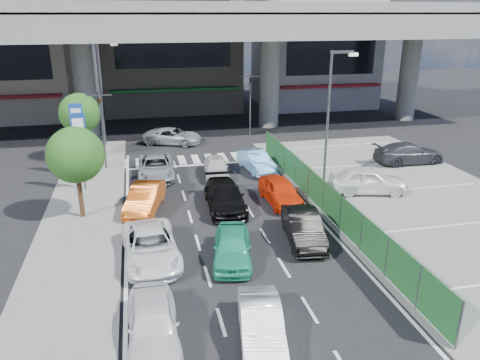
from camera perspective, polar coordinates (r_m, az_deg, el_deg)
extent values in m
plane|color=black|center=(22.01, -1.01, -7.24)|extent=(120.00, 120.00, 0.00)
cube|color=slate|center=(27.77, 20.95, -2.64)|extent=(12.00, 28.00, 0.06)
cube|color=slate|center=(25.45, -18.58, -4.31)|extent=(4.00, 30.00, 0.12)
cylinder|color=slate|center=(41.87, -18.36, 10.54)|extent=(1.80, 1.80, 8.00)
cylinder|color=slate|center=(43.32, 3.58, 11.75)|extent=(1.80, 1.80, 8.00)
cylinder|color=slate|center=(49.05, 19.85, 11.59)|extent=(1.80, 1.80, 8.00)
cube|color=slate|center=(41.43, -7.53, 18.21)|extent=(64.00, 14.00, 2.00)
cube|color=slate|center=(34.65, -6.50, 20.14)|extent=(64.00, 0.40, 0.90)
cube|color=slate|center=(48.19, -8.42, 19.91)|extent=(64.00, 0.40, 0.90)
cube|color=#A09881|center=(52.76, -26.62, 13.95)|extent=(12.00, 10.00, 13.00)
cube|color=gray|center=(52.44, -8.64, 16.80)|extent=(14.00, 10.00, 15.00)
cube|color=#136123|center=(47.83, -7.88, 10.91)|extent=(12.60, 1.60, 0.25)
cube|color=black|center=(47.40, -8.21, 17.45)|extent=(11.20, 0.10, 6.75)
cube|color=gray|center=(55.10, 8.98, 15.35)|extent=(12.00, 10.00, 12.00)
cube|color=maroon|center=(50.74, 10.89, 11.25)|extent=(10.80, 1.60, 0.25)
cube|color=black|center=(50.42, 11.13, 15.53)|extent=(9.60, 0.10, 5.40)
cylinder|color=#595B60|center=(32.18, -16.40, 5.66)|extent=(0.14, 0.14, 5.20)
cube|color=#595B60|center=(31.71, -16.82, 9.87)|extent=(1.60, 0.08, 0.08)
imported|color=black|center=(31.76, -16.77, 9.33)|extent=(0.26, 1.24, 0.50)
cylinder|color=#595B60|center=(40.05, 1.25, 9.10)|extent=(0.14, 0.14, 5.20)
cube|color=#595B60|center=(39.68, 1.28, 12.51)|extent=(1.60, 0.08, 0.08)
imported|color=black|center=(39.72, 1.27, 12.08)|extent=(0.26, 1.24, 0.50)
cylinder|color=#595B60|center=(28.12, 10.63, 7.11)|extent=(0.16, 0.16, 8.00)
cube|color=#595B60|center=(27.80, 12.33, 15.00)|extent=(1.40, 0.15, 0.15)
cube|color=silver|center=(28.11, 13.65, 14.65)|extent=(0.50, 0.22, 0.18)
cylinder|color=#595B60|center=(37.80, -16.59, 9.82)|extent=(0.16, 0.16, 8.00)
cube|color=#595B60|center=(37.35, -16.24, 15.79)|extent=(1.40, 0.15, 0.15)
cube|color=silver|center=(37.32, -15.11, 15.66)|extent=(0.50, 0.22, 0.18)
cylinder|color=#595B60|center=(28.84, -18.50, 0.74)|extent=(0.10, 0.10, 2.20)
cube|color=navy|center=(28.26, -18.96, 4.77)|extent=(0.80, 0.12, 3.00)
cube|color=white|center=(28.19, -18.97, 4.73)|extent=(0.60, 0.02, 2.40)
cylinder|color=#595B60|center=(31.73, -18.75, 2.40)|extent=(0.10, 0.10, 2.20)
cube|color=navy|center=(31.21, -19.17, 6.08)|extent=(0.80, 0.12, 3.00)
cube|color=white|center=(31.14, -19.18, 6.05)|extent=(0.60, 0.02, 2.40)
cylinder|color=#382314|center=(25.03, -18.86, -1.92)|extent=(0.24, 0.24, 2.40)
sphere|color=#1B4714|center=(24.35, -19.42, 2.90)|extent=(2.80, 2.80, 2.80)
cylinder|color=#382314|center=(35.08, -18.58, 4.19)|extent=(0.24, 0.24, 2.40)
sphere|color=#1B4714|center=(34.59, -18.97, 7.70)|extent=(2.80, 2.80, 2.80)
imported|color=white|center=(15.76, -10.61, -16.78)|extent=(1.64, 4.06, 1.38)
imported|color=white|center=(15.57, 2.60, -17.24)|extent=(1.92, 3.95, 1.25)
imported|color=white|center=(20.30, -10.85, -7.95)|extent=(2.54, 4.96, 1.34)
imported|color=#27AD82|center=(19.94, -0.96, -8.11)|extent=(2.33, 4.17, 1.34)
imported|color=black|center=(21.74, 7.73, -5.76)|extent=(2.04, 4.35, 1.38)
imported|color=#C45216|center=(25.38, -11.50, -2.16)|extent=(2.47, 4.42, 1.38)
imported|color=black|center=(25.05, -1.85, -2.05)|extent=(2.14, 4.84, 1.38)
imported|color=red|center=(25.91, 4.96, -1.36)|extent=(1.81, 4.12, 1.38)
imported|color=#969A9D|center=(30.37, -10.21, 1.55)|extent=(2.35, 4.86, 1.33)
imported|color=silver|center=(30.05, -2.93, 1.58)|extent=(1.86, 3.85, 1.27)
imported|color=#64ABE7|center=(31.18, 1.96, 2.31)|extent=(1.92, 4.14, 1.31)
imported|color=#A0A3A8|center=(38.05, -8.21, 5.31)|extent=(5.05, 3.68, 1.28)
imported|color=white|center=(28.07, 15.29, -0.05)|extent=(4.75, 2.84, 1.51)
imported|color=#303036|center=(34.62, 19.89, 3.10)|extent=(4.91, 2.01, 1.42)
cone|color=#E43C0C|center=(26.18, 9.65, -2.06)|extent=(0.45, 0.45, 0.66)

